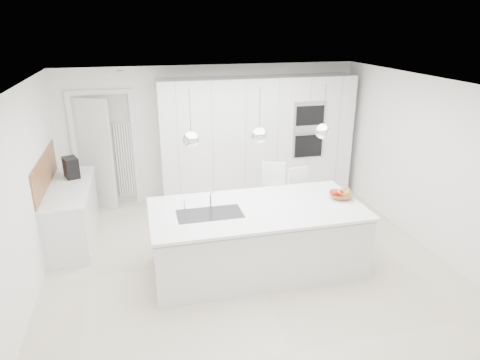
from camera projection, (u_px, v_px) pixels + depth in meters
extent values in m
plane|color=beige|center=(245.00, 258.00, 6.21)|extent=(5.50, 5.50, 0.00)
plane|color=white|center=(212.00, 133.00, 8.05)|extent=(5.50, 0.00, 5.50)
plane|color=white|center=(25.00, 196.00, 5.16)|extent=(0.00, 5.00, 5.00)
plane|color=white|center=(246.00, 83.00, 5.33)|extent=(5.50, 5.50, 0.00)
cube|color=white|center=(257.00, 139.00, 7.99)|extent=(3.60, 0.60, 2.30)
cube|color=white|center=(91.00, 155.00, 7.57)|extent=(0.76, 0.38, 2.00)
cube|color=white|center=(72.00, 214.00, 6.60)|extent=(0.60, 1.80, 0.86)
cube|color=white|center=(68.00, 187.00, 6.44)|extent=(0.62, 1.82, 0.04)
cube|color=#965F36|center=(45.00, 172.00, 6.28)|extent=(0.02, 1.80, 0.50)
cube|color=white|center=(258.00, 240.00, 5.81)|extent=(2.80, 1.20, 0.86)
cube|color=white|center=(257.00, 209.00, 5.70)|extent=(2.84, 1.40, 0.04)
cylinder|color=white|center=(211.00, 197.00, 5.64)|extent=(0.02, 0.02, 0.30)
sphere|color=white|center=(191.00, 140.00, 5.10)|extent=(0.20, 0.20, 0.20)
sphere|color=white|center=(259.00, 135.00, 5.29)|extent=(0.20, 0.20, 0.20)
sphere|color=white|center=(323.00, 131.00, 5.48)|extent=(0.20, 0.20, 0.20)
imported|color=#965F36|center=(341.00, 196.00, 5.97)|extent=(0.42, 0.42, 0.08)
cube|color=black|center=(71.00, 168.00, 6.74)|extent=(0.28, 0.35, 0.32)
sphere|color=red|center=(341.00, 193.00, 5.99)|extent=(0.08, 0.08, 0.08)
sphere|color=red|center=(338.00, 193.00, 5.98)|extent=(0.09, 0.09, 0.09)
sphere|color=red|center=(336.00, 193.00, 5.97)|extent=(0.08, 0.08, 0.08)
torus|color=gold|center=(344.00, 190.00, 5.94)|extent=(0.24, 0.18, 0.22)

